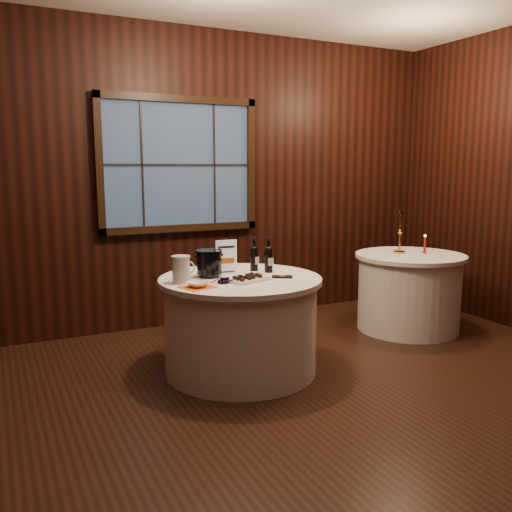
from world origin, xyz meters
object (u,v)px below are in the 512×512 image
port_bottle_left (254,256)px  ice_bucket (209,263)px  chocolate_box (282,277)px  grape_bunch (224,280)px  chocolate_plate (247,278)px  brass_candlestick (400,238)px  side_table (409,292)px  sign_stand (226,262)px  glass_pitcher (181,269)px  red_candle (425,246)px  main_table (241,324)px  cracker_bowl (198,284)px  port_bottle_right (269,257)px

port_bottle_left → ice_bucket: 0.44m
chocolate_box → grape_bunch: grape_bunch is taller
chocolate_plate → brass_candlestick: bearing=15.3°
grape_bunch → brass_candlestick: (2.13, 0.53, 0.13)m
side_table → sign_stand: size_ratio=3.78×
ice_bucket → glass_pitcher: size_ratio=1.05×
chocolate_plate → red_candle: bearing=10.9°
main_table → sign_stand: sign_stand is taller
side_table → glass_pitcher: bearing=-173.4°
cracker_bowl → red_candle: bearing=10.2°
sign_stand → chocolate_plate: (0.03, -0.33, -0.08)m
port_bottle_left → red_candle: bearing=-21.7°
chocolate_box → cracker_bowl: (-0.71, -0.04, 0.02)m
glass_pitcher → red_candle: glass_pitcher is taller
brass_candlestick → red_candle: bearing=-27.8°
grape_bunch → cracker_bowl: (-0.23, -0.05, 0.00)m
cracker_bowl → glass_pitcher: bearing=103.9°
main_table → cracker_bowl: (-0.43, -0.19, 0.40)m
sign_stand → red_candle: size_ratio=1.51×
chocolate_plate → brass_candlestick: brass_candlestick is taller
port_bottle_left → port_bottle_right: size_ratio=0.97×
main_table → glass_pitcher: size_ratio=6.30×
side_table → grape_bunch: grape_bunch is taller
main_table → ice_bucket: bearing=148.7°
port_bottle_left → red_candle: size_ratio=1.45×
chocolate_box → red_candle: 1.91m
glass_pitcher → chocolate_box: bearing=-20.8°
sign_stand → grape_bunch: 0.37m
grape_bunch → glass_pitcher: glass_pitcher is taller
port_bottle_right → cracker_bowl: port_bottle_right is taller
grape_bunch → cracker_bowl: size_ratio=1.23×
port_bottle_left → chocolate_box: (0.07, -0.36, -0.11)m
chocolate_box → glass_pitcher: size_ratio=0.78×
side_table → chocolate_plate: size_ratio=2.97×
chocolate_box → glass_pitcher: 0.79m
grape_bunch → red_candle: size_ratio=0.98×
main_table → port_bottle_right: 0.59m
side_table → chocolate_plate: chocolate_plate is taller
port_bottle_left → brass_candlestick: size_ratio=0.64×
main_table → ice_bucket: 0.55m
main_table → red_candle: 2.22m
chocolate_plate → cracker_bowl: (-0.42, -0.05, 0.00)m
chocolate_plate → main_table: bearing=87.2°
chocolate_box → grape_bunch: bearing=-155.1°
port_bottle_right → cracker_bowl: bearing=-162.5°
ice_bucket → glass_pitcher: bearing=-157.0°
side_table → glass_pitcher: 2.54m
glass_pitcher → grape_bunch: bearing=-37.8°
side_table → cracker_bowl: bearing=-168.5°
sign_stand → glass_pitcher: size_ratio=1.41×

